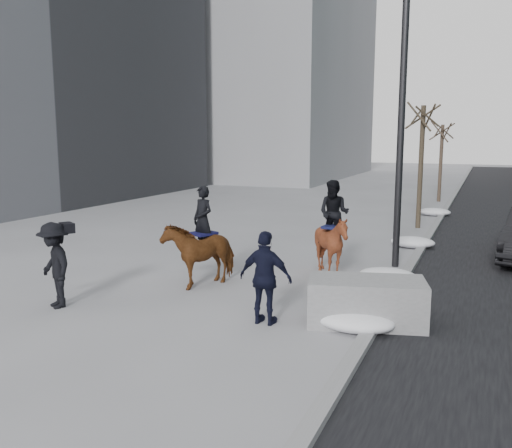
% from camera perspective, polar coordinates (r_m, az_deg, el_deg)
% --- Properties ---
extents(ground, '(120.00, 120.00, 0.00)m').
position_cam_1_polar(ground, '(11.48, -2.39, -8.31)').
color(ground, gray).
rests_on(ground, ground).
extents(curb, '(0.25, 90.00, 0.12)m').
position_cam_1_polar(curb, '(20.22, 17.96, -0.84)').
color(curb, gray).
rests_on(curb, ground).
extents(planter, '(2.33, 1.57, 0.85)m').
position_cam_1_polar(planter, '(10.35, 11.52, -8.01)').
color(planter, gray).
rests_on(planter, ground).
extents(tree_near, '(1.20, 1.20, 5.06)m').
position_cam_1_polar(tree_near, '(21.18, 16.98, 6.38)').
color(tree_near, '#34281F').
rests_on(tree_near, ground).
extents(tree_far, '(1.20, 1.20, 4.45)m').
position_cam_1_polar(tree_far, '(30.05, 18.89, 6.47)').
color(tree_far, '#3D2A24').
rests_on(tree_far, ground).
extents(mounted_left, '(1.40, 1.95, 2.30)m').
position_cam_1_polar(mounted_left, '(12.80, -5.85, -2.52)').
color(mounted_left, '#4C270F').
rests_on(mounted_left, ground).
extents(mounted_right, '(1.37, 1.51, 2.39)m').
position_cam_1_polar(mounted_right, '(13.53, 8.02, -1.48)').
color(mounted_right, '#532610').
rests_on(mounted_right, ground).
extents(feeder, '(1.04, 0.87, 1.75)m').
position_cam_1_polar(feeder, '(10.02, 1.02, -5.71)').
color(feeder, black).
rests_on(feeder, ground).
extents(camera_crew, '(1.31, 1.13, 1.75)m').
position_cam_1_polar(camera_crew, '(11.72, -20.43, -4.04)').
color(camera_crew, black).
rests_on(camera_crew, ground).
extents(lamppost, '(0.25, 1.44, 9.09)m').
position_cam_1_polar(lamppost, '(14.58, 15.19, 15.00)').
color(lamppost, black).
rests_on(lamppost, ground).
extents(snow_piles, '(1.44, 16.10, 0.37)m').
position_cam_1_polar(snow_piles, '(15.91, 15.36, -2.97)').
color(snow_piles, white).
rests_on(snow_piles, ground).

